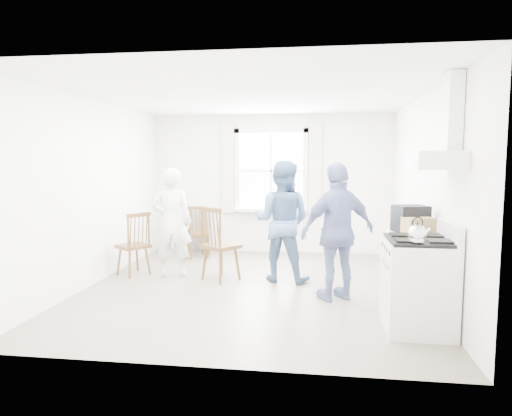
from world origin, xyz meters
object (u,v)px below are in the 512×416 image
at_px(low_cabinet, 411,271).
at_px(stereo_stack, 410,219).
at_px(windsor_chair_b, 215,236).
at_px(windsor_chair_c, 137,237).
at_px(person_mid, 282,221).
at_px(person_right, 338,232).
at_px(person_left, 172,223).
at_px(windsor_chair_a, 197,226).
at_px(gas_stove, 418,284).

xyz_separation_m(low_cabinet, stereo_stack, (-0.02, 0.07, 0.61)).
relative_size(windsor_chair_b, windsor_chair_c, 1.12).
relative_size(windsor_chair_b, person_mid, 0.63).
relative_size(windsor_chair_b, person_right, 0.63).
height_order(low_cabinet, person_mid, person_mid).
bearing_deg(windsor_chair_c, stereo_stack, -14.14).
distance_m(low_cabinet, person_mid, 1.97).
relative_size(windsor_chair_c, person_left, 0.60).
bearing_deg(person_mid, windsor_chair_a, -27.08).
relative_size(person_left, person_right, 0.95).
distance_m(gas_stove, windsor_chair_b, 2.96).
bearing_deg(windsor_chair_b, stereo_stack, -17.87).
height_order(low_cabinet, windsor_chair_b, windsor_chair_b).
bearing_deg(windsor_chair_a, stereo_stack, -35.34).
bearing_deg(low_cabinet, stereo_stack, 105.09).
xyz_separation_m(windsor_chair_b, person_right, (1.72, -0.65, 0.20)).
bearing_deg(person_right, windsor_chair_b, -49.58).
relative_size(windsor_chair_c, person_right, 0.57).
xyz_separation_m(low_cabinet, windsor_chair_b, (-2.57, 0.89, 0.21)).
height_order(windsor_chair_a, windsor_chair_b, windsor_chair_b).
height_order(low_cabinet, stereo_stack, stereo_stack).
relative_size(windsor_chair_a, person_right, 0.55).
bearing_deg(person_right, person_left, -48.03).
bearing_deg(person_right, windsor_chair_c, -43.72).
distance_m(low_cabinet, windsor_chair_b, 2.72).
height_order(gas_stove, person_left, person_left).
height_order(stereo_stack, person_left, person_left).
xyz_separation_m(person_left, person_right, (2.42, -0.83, 0.04)).
bearing_deg(gas_stove, windsor_chair_b, 147.54).
relative_size(gas_stove, windsor_chair_b, 1.03).
distance_m(gas_stove, person_mid, 2.37).
bearing_deg(low_cabinet, person_mid, 146.58).
distance_m(windsor_chair_a, person_mid, 2.08).
height_order(low_cabinet, windsor_chair_c, windsor_chair_c).
height_order(gas_stove, windsor_chair_a, gas_stove).
bearing_deg(person_left, low_cabinet, 147.08).
relative_size(windsor_chair_a, windsor_chair_b, 0.88).
distance_m(windsor_chair_c, person_right, 3.06).
xyz_separation_m(low_cabinet, person_mid, (-1.61, 1.06, 0.42)).
distance_m(stereo_stack, windsor_chair_b, 2.71).
bearing_deg(gas_stove, stereo_stack, 86.13).
relative_size(gas_stove, windsor_chair_a, 1.17).
height_order(gas_stove, stereo_stack, stereo_stack).
xyz_separation_m(windsor_chair_b, person_left, (-0.70, 0.19, 0.15)).
xyz_separation_m(windsor_chair_b, person_mid, (0.96, 0.17, 0.20)).
xyz_separation_m(low_cabinet, person_right, (-0.85, 0.24, 0.41)).
bearing_deg(stereo_stack, person_left, 162.72).
bearing_deg(stereo_stack, windsor_chair_a, 144.66).
bearing_deg(windsor_chair_b, gas_stove, -32.46).
bearing_deg(windsor_chair_b, person_mid, 10.29).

